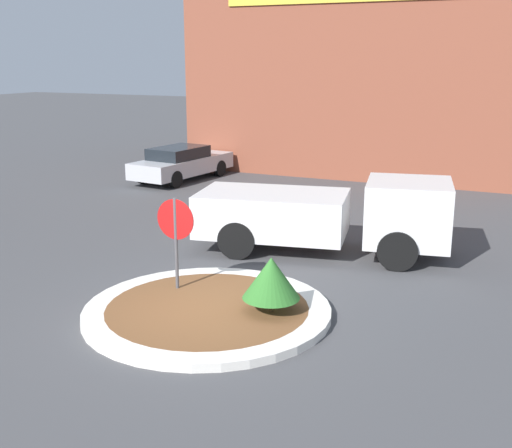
% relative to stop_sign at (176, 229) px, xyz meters
% --- Properties ---
extents(ground_plane, '(120.00, 120.00, 0.00)m').
position_rel_stop_sign_xyz_m(ground_plane, '(1.06, -0.66, -1.42)').
color(ground_plane, '#474749').
extents(traffic_island, '(4.71, 4.71, 0.16)m').
position_rel_stop_sign_xyz_m(traffic_island, '(1.06, -0.66, -1.34)').
color(traffic_island, silver).
rests_on(traffic_island, ground_plane).
extents(stop_sign, '(0.83, 0.07, 2.05)m').
position_rel_stop_sign_xyz_m(stop_sign, '(0.00, 0.00, 0.00)').
color(stop_sign, '#4C4C51').
rests_on(stop_sign, ground_plane).
extents(island_shrub, '(1.08, 1.08, 1.05)m').
position_rel_stop_sign_xyz_m(island_shrub, '(2.24, -0.34, -0.61)').
color(island_shrub, brown).
rests_on(island_shrub, traffic_island).
extents(utility_truck, '(6.43, 3.21, 1.91)m').
position_rel_stop_sign_xyz_m(utility_truck, '(1.85, 4.09, -0.42)').
color(utility_truck, silver).
rests_on(utility_truck, ground_plane).
extents(storefront_building, '(14.16, 6.07, 7.98)m').
position_rel_stop_sign_xyz_m(storefront_building, '(-0.62, 16.59, 2.57)').
color(storefront_building, brown).
rests_on(storefront_building, ground_plane).
extents(parked_sedan_silver, '(2.30, 4.89, 1.34)m').
position_rel_stop_sign_xyz_m(parked_sedan_silver, '(-6.50, 11.08, -0.73)').
color(parked_sedan_silver, '#B7B7BC').
rests_on(parked_sedan_silver, ground_plane).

